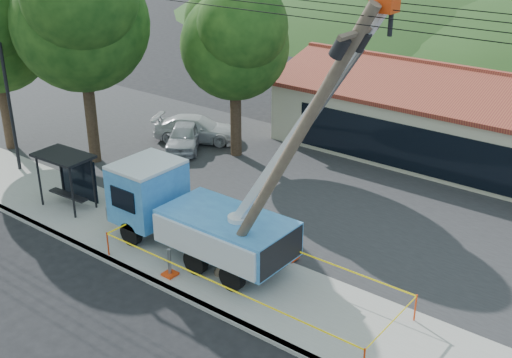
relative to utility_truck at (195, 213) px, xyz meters
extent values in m
plane|color=black|center=(1.83, -4.43, -1.78)|extent=(120.00, 120.00, 0.00)
cube|color=gray|center=(1.83, -2.33, -1.70)|extent=(60.00, 0.25, 0.15)
cube|color=gray|center=(1.83, -0.43, -1.70)|extent=(60.00, 4.00, 0.15)
cube|color=#28282B|center=(1.83, 7.57, -1.73)|extent=(60.00, 12.00, 0.10)
cube|color=#BFB897|center=(5.83, 15.57, -0.08)|extent=(22.00, 8.00, 3.40)
cube|color=black|center=(5.83, 11.55, -0.35)|extent=(18.04, 0.08, 2.21)
cube|color=maroon|center=(5.83, 13.57, 2.12)|extent=(22.50, 4.53, 1.52)
cube|color=maroon|center=(5.83, 15.57, 2.77)|extent=(22.50, 0.30, 0.25)
cylinder|color=black|center=(-12.17, 0.57, 2.72)|extent=(0.16, 0.16, 9.00)
cylinder|color=#332316|center=(-10.17, 3.57, 0.75)|extent=(0.56, 0.56, 5.06)
sphere|color=black|center=(-10.17, 3.57, 5.12)|extent=(6.30, 6.30, 6.30)
cylinder|color=#332316|center=(-15.17, 2.07, 0.42)|extent=(0.56, 0.56, 4.40)
cylinder|color=#332316|center=(-5.17, 8.57, 0.31)|extent=(0.56, 0.56, 4.18)
sphere|color=black|center=(-5.17, 8.57, 3.92)|extent=(5.25, 5.25, 5.25)
sphere|color=black|center=(-6.22, 9.27, 4.87)|extent=(4.20, 4.20, 4.20)
sphere|color=black|center=(-4.12, 7.87, 5.06)|extent=(4.20, 4.20, 4.20)
ellipsoid|color=#1C3613|center=(-13.17, 50.57, -1.78)|extent=(78.40, 56.00, 28.00)
cylinder|color=black|center=(1.83, -1.33, 7.69)|extent=(60.00, 0.02, 0.02)
cylinder|color=black|center=(-2.32, -1.08, -1.16)|extent=(0.93, 0.31, 0.93)
cylinder|color=black|center=(-2.32, 1.09, -1.16)|extent=(0.93, 0.31, 0.93)
cylinder|color=black|center=(0.99, -1.08, -1.16)|extent=(0.93, 0.31, 0.93)
cylinder|color=black|center=(0.99, 1.09, -1.16)|extent=(0.93, 0.31, 0.93)
cylinder|color=black|center=(2.64, -1.08, -1.16)|extent=(0.93, 0.31, 0.93)
cylinder|color=black|center=(2.64, 1.09, -1.16)|extent=(0.93, 0.31, 0.93)
cube|color=black|center=(0.37, 0.00, -0.90)|extent=(6.82, 1.03, 0.26)
cube|color=#3679C2|center=(-2.42, 0.00, 0.13)|extent=(2.07, 2.48, 2.17)
cube|color=silver|center=(-2.42, 0.00, 1.27)|extent=(2.07, 2.48, 0.12)
cube|color=black|center=(-3.40, 0.00, 0.29)|extent=(0.08, 1.86, 0.93)
cube|color=gray|center=(-3.50, 0.00, -0.70)|extent=(0.15, 2.38, 0.52)
cube|color=#3679C2|center=(1.51, 0.00, -0.28)|extent=(4.75, 2.48, 1.24)
cylinder|color=silver|center=(2.02, 0.00, 0.18)|extent=(0.72, 0.72, 0.62)
cube|color=silver|center=(4.51, 0.00, 4.26)|extent=(5.21, 0.29, 7.80)
cube|color=gray|center=(4.82, 0.00, 4.52)|extent=(3.14, 0.19, 4.69)
cube|color=#E93A0C|center=(6.99, -0.21, 8.09)|extent=(0.62, 0.52, 0.52)
cube|color=#E93A0C|center=(0.37, -1.75, -1.58)|extent=(0.46, 0.46, 0.08)
cube|color=#E93A0C|center=(3.05, 1.76, -1.58)|extent=(0.46, 0.46, 0.08)
cylinder|color=#4D3D32|center=(4.33, -0.68, 3.23)|extent=(5.62, 0.34, 9.88)
cube|color=#4D3D32|center=(6.58, -0.68, 7.35)|extent=(0.17, 1.90, 0.17)
cylinder|color=black|center=(6.37, -0.15, 7.03)|extent=(0.59, 0.38, 0.64)
cylinder|color=black|center=(6.37, -1.21, 7.03)|extent=(0.59, 0.38, 0.64)
cylinder|color=black|center=(-7.90, -1.12, -0.51)|extent=(0.10, 0.10, 2.26)
cylinder|color=black|center=(-5.83, -1.01, -0.51)|extent=(0.10, 0.10, 2.26)
cylinder|color=black|center=(-7.96, 0.01, -0.51)|extent=(0.10, 0.10, 2.26)
cylinder|color=black|center=(-5.89, 0.12, -0.51)|extent=(0.10, 0.10, 2.26)
cube|color=black|center=(-6.90, -0.50, 0.67)|extent=(2.53, 1.63, 0.11)
cube|color=black|center=(-6.93, 0.11, -0.51)|extent=(2.26, 0.16, 1.89)
cube|color=black|center=(-6.90, -0.50, -1.12)|extent=(2.09, 0.48, 0.08)
cylinder|color=#E93A0C|center=(-2.38, -2.16, -1.16)|extent=(0.06, 0.06, 0.95)
cylinder|color=#E93A0C|center=(8.21, 1.07, -1.16)|extent=(0.06, 0.06, 0.95)
cylinder|color=#E93A0C|center=(-2.38, 1.07, -1.16)|extent=(0.06, 0.06, 0.95)
cube|color=yellow|center=(2.91, -2.16, -0.73)|extent=(10.59, 0.01, 0.06)
cube|color=yellow|center=(8.21, -0.54, -0.73)|extent=(0.01, 3.23, 0.06)
cube|color=yellow|center=(2.91, 1.07, -0.73)|extent=(10.59, 0.01, 0.06)
cube|color=yellow|center=(-2.38, -0.54, -0.73)|extent=(0.01, 3.23, 0.06)
imported|color=#ABADB2|center=(-7.88, 7.61, -1.78)|extent=(3.62, 4.22, 1.37)
imported|color=silver|center=(-8.15, 8.85, -1.78)|extent=(5.00, 3.82, 1.35)
camera|label=1|loc=(14.46, -14.95, 10.47)|focal=45.00mm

